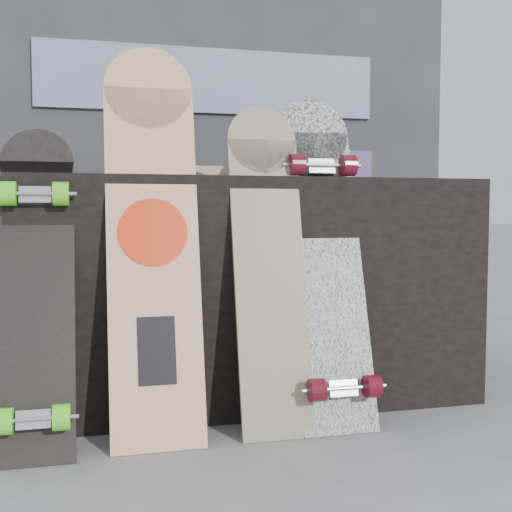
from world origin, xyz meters
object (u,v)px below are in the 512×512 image
object	(u,v)px
vendor_table	(247,289)
longboard_geisha	(153,227)
longboard_celtic	(268,256)
skateboard_dark	(36,282)
longboard_cascadia	(325,251)

from	to	relation	value
vendor_table	longboard_geisha	xyz separation A→B (m)	(-0.37, -0.32, 0.24)
longboard_celtic	longboard_geisha	bearing A→B (deg)	176.91
vendor_table	skateboard_dark	distance (m)	0.80
longboard_celtic	skateboard_dark	distance (m)	0.70
longboard_cascadia	skateboard_dark	distance (m)	0.90
longboard_cascadia	skateboard_dark	xyz separation A→B (m)	(-0.89, -0.04, -0.07)
vendor_table	longboard_celtic	bearing A→B (deg)	-92.16
longboard_geisha	longboard_celtic	xyz separation A→B (m)	(0.36, -0.02, -0.09)
vendor_table	longboard_celtic	world-z (taller)	longboard_celtic
longboard_celtic	skateboard_dark	size ratio (longest dim) A/B	1.09
longboard_geisha	longboard_celtic	world-z (taller)	longboard_geisha
longboard_geisha	longboard_celtic	distance (m)	0.37
vendor_table	longboard_geisha	distance (m)	0.55
skateboard_dark	longboard_cascadia	bearing A→B (deg)	2.82
longboard_geisha	vendor_table	bearing A→B (deg)	41.09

